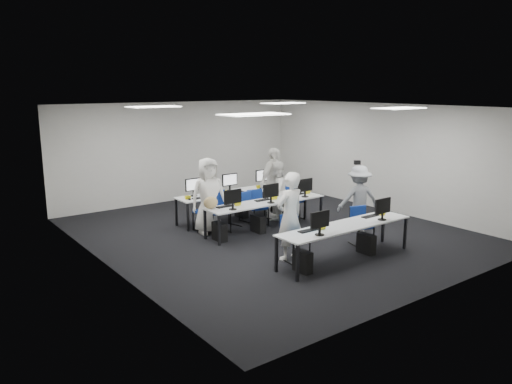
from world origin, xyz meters
TOP-DOWN VIEW (x-y plane):
  - room at (0.00, 0.00)m, footprint 9.00×9.02m
  - ceiling_panels at (0.00, 0.00)m, footprint 5.20×4.60m
  - desk_front at (0.00, -2.40)m, footprint 3.20×0.70m
  - desk_mid at (0.00, 0.20)m, footprint 3.20×0.70m
  - desk_back at (0.00, 1.60)m, footprint 3.20×0.70m
  - equipment_front at (-0.19, -2.42)m, footprint 2.51×0.41m
  - equipment_mid at (-0.19, 0.18)m, footprint 2.91×0.41m
  - equipment_back at (0.19, 1.62)m, footprint 2.91×0.41m
  - chair_0 at (-0.85, -1.81)m, footprint 0.49×0.53m
  - chair_1 at (1.02, -1.93)m, footprint 0.53×0.55m
  - chair_2 at (-0.95, 0.85)m, footprint 0.60×0.63m
  - chair_3 at (0.16, 0.76)m, footprint 0.52×0.55m
  - chair_4 at (1.22, 0.65)m, footprint 0.48×0.53m
  - chair_5 at (-1.15, 1.11)m, footprint 0.56×0.59m
  - chair_6 at (-0.15, 1.06)m, footprint 0.52×0.55m
  - chair_7 at (0.95, 0.94)m, footprint 0.60×0.63m
  - handbag at (-1.45, 0.40)m, footprint 0.37×0.26m
  - student_0 at (-0.87, -1.69)m, footprint 0.69×0.48m
  - student_1 at (0.83, 0.83)m, footprint 0.87×0.75m
  - student_2 at (-1.21, 0.89)m, footprint 0.97×0.71m
  - student_3 at (0.92, 1.09)m, footprint 1.19×0.79m
  - photographer at (1.76, -1.17)m, footprint 1.19×0.98m
  - dslr_camera at (1.84, -1.00)m, footprint 0.20×0.22m

SIDE VIEW (x-z plane):
  - chair_1 at x=1.02m, z-range -0.16..0.69m
  - chair_6 at x=-0.15m, z-range -0.16..0.71m
  - chair_3 at x=0.16m, z-range -0.16..0.72m
  - chair_5 at x=-1.15m, z-range -0.17..0.76m
  - chair_0 at x=-0.85m, z-range -0.17..0.76m
  - chair_2 at x=-0.95m, z-range -0.18..0.80m
  - chair_7 at x=0.95m, z-range -0.18..0.80m
  - chair_4 at x=1.22m, z-range -0.18..0.80m
  - equipment_mid at x=-0.19m, z-range -0.24..0.95m
  - equipment_back at x=0.19m, z-range -0.24..0.95m
  - equipment_front at x=-0.19m, z-range -0.24..0.95m
  - desk_front at x=0.00m, z-range 0.32..1.05m
  - desk_mid at x=0.00m, z-range 0.32..1.05m
  - desk_back at x=0.00m, z-range 0.32..1.05m
  - student_1 at x=0.83m, z-range 0.00..1.56m
  - photographer at x=1.76m, z-range 0.00..1.61m
  - handbag at x=-1.45m, z-range 0.73..1.01m
  - student_0 at x=-0.87m, z-range 0.00..1.81m
  - student_2 at x=-1.21m, z-range 0.00..1.82m
  - student_3 at x=0.92m, z-range 0.00..1.88m
  - room at x=0.00m, z-range 0.00..3.00m
  - dslr_camera at x=1.84m, z-range 1.61..1.71m
  - ceiling_panels at x=0.00m, z-range 2.98..2.99m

